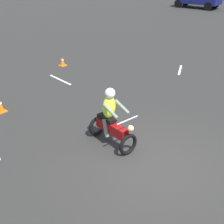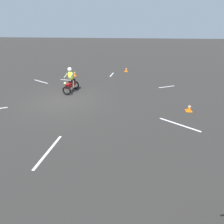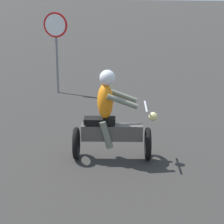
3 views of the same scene
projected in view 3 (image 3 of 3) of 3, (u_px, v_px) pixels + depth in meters
motorcycle_rider_background at (110, 121)px, 7.79m from camera, size 1.56×0.94×1.66m
stop_sign at (56, 36)px, 12.25m from camera, size 0.70×0.08×2.30m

